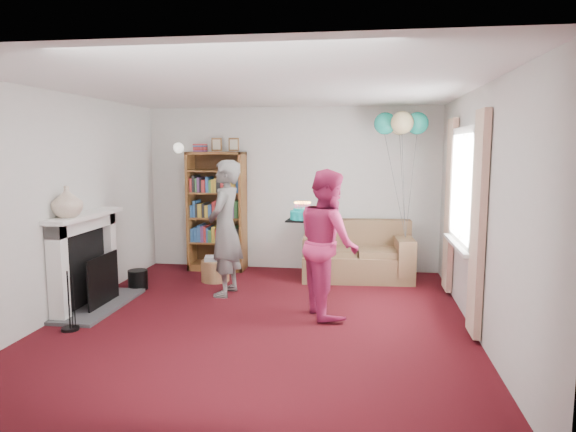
% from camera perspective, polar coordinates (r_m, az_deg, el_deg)
% --- Properties ---
extents(ground, '(5.00, 5.00, 0.00)m').
position_cam_1_polar(ground, '(5.76, -3.10, -11.51)').
color(ground, '#37080C').
rests_on(ground, ground).
extents(wall_back, '(4.50, 0.02, 2.50)m').
position_cam_1_polar(wall_back, '(7.94, 0.39, 3.03)').
color(wall_back, silver).
rests_on(wall_back, ground).
extents(wall_left, '(0.02, 5.00, 2.50)m').
position_cam_1_polar(wall_left, '(6.33, -23.70, 1.20)').
color(wall_left, silver).
rests_on(wall_left, ground).
extents(wall_right, '(0.02, 5.00, 2.50)m').
position_cam_1_polar(wall_right, '(5.50, 20.55, 0.48)').
color(wall_right, silver).
rests_on(wall_right, ground).
extents(ceiling, '(4.50, 5.00, 0.01)m').
position_cam_1_polar(ceiling, '(5.48, -3.30, 14.08)').
color(ceiling, white).
rests_on(ceiling, wall_back).
extents(fireplace, '(0.55, 1.80, 1.12)m').
position_cam_1_polar(fireplace, '(6.52, -21.17, -5.08)').
color(fireplace, '#3F3F42').
rests_on(fireplace, ground).
extents(window_bay, '(0.14, 2.02, 2.20)m').
position_cam_1_polar(window_bay, '(6.08, 18.84, 0.75)').
color(window_bay, white).
rests_on(window_bay, ground).
extents(wall_sconce, '(0.16, 0.23, 0.16)m').
position_cam_1_polar(wall_sconce, '(8.20, -12.05, 7.42)').
color(wall_sconce, gold).
rests_on(wall_sconce, ground).
extents(bookcase, '(0.86, 0.42, 2.03)m').
position_cam_1_polar(bookcase, '(8.01, -7.84, 0.45)').
color(bookcase, '#472B14').
rests_on(bookcase, ground).
extents(sofa, '(1.56, 0.82, 0.82)m').
position_cam_1_polar(sofa, '(7.57, 7.69, -4.44)').
color(sofa, brown).
rests_on(sofa, ground).
extents(wicker_basket, '(0.40, 0.40, 0.36)m').
position_cam_1_polar(wicker_basket, '(7.40, -8.09, -5.93)').
color(wicker_basket, '#9C7149').
rests_on(wicker_basket, ground).
extents(person_striped, '(0.46, 0.66, 1.73)m').
position_cam_1_polar(person_striped, '(6.58, -7.00, -1.36)').
color(person_striped, black).
rests_on(person_striped, ground).
extents(person_magenta, '(0.88, 0.98, 1.66)m').
position_cam_1_polar(person_magenta, '(5.78, 4.48, -2.96)').
color(person_magenta, '#AB2252').
rests_on(person_magenta, ground).
extents(birthday_cake, '(0.35, 0.35, 0.22)m').
position_cam_1_polar(birthday_cake, '(6.00, 1.61, 0.10)').
color(birthday_cake, black).
rests_on(birthday_cake, ground).
extents(balloons, '(0.75, 0.75, 1.73)m').
position_cam_1_polar(balloons, '(7.42, 12.45, 10.02)').
color(balloons, '#3F3F3F').
rests_on(balloons, ground).
extents(mantel_vase, '(0.40, 0.40, 0.35)m').
position_cam_1_polar(mantel_vase, '(6.12, -23.34, 1.47)').
color(mantel_vase, beige).
rests_on(mantel_vase, fireplace).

